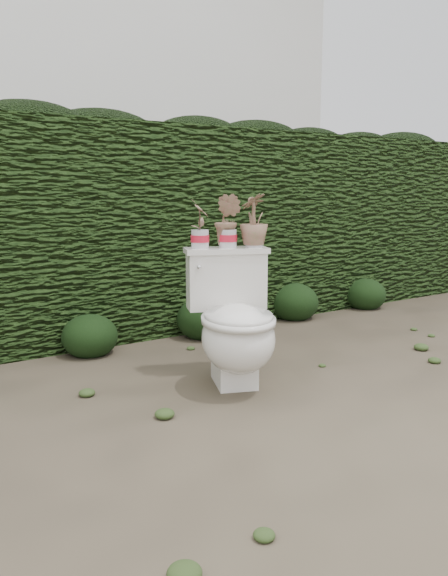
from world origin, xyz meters
TOP-DOWN VIEW (x-y plane):
  - ground at (0.00, 0.00)m, footprint 60.00×60.00m
  - hedge at (0.00, 1.60)m, footprint 8.00×1.00m
  - house_wall at (0.60, 6.00)m, footprint 8.00×3.50m
  - toilet at (0.05, -0.04)m, footprint 0.67×0.80m
  - potted_plant_left at (-0.01, 0.24)m, footprint 0.16×0.17m
  - potted_plant_center at (0.14, 0.18)m, footprint 0.19×0.21m
  - potted_plant_right at (0.29, 0.12)m, footprint 0.23×0.23m
  - liriope_clump_2 at (-0.44, 1.02)m, footprint 0.38×0.38m
  - liriope_clump_3 at (0.46, 0.98)m, footprint 0.42×0.42m
  - liriope_clump_4 at (1.44, 1.08)m, footprint 0.43×0.43m
  - liriope_clump_5 at (2.30, 1.05)m, footprint 0.39×0.39m

SIDE VIEW (x-z plane):
  - ground at x=0.00m, z-range 0.00..0.00m
  - liriope_clump_2 at x=-0.44m, z-range 0.00..0.31m
  - liriope_clump_5 at x=2.30m, z-range 0.00..0.31m
  - liriope_clump_3 at x=0.46m, z-range 0.00..0.34m
  - liriope_clump_4 at x=1.44m, z-range 0.00..0.34m
  - toilet at x=0.05m, z-range -0.03..0.74m
  - hedge at x=0.00m, z-range 0.00..1.60m
  - potted_plant_left at x=-0.01m, z-range 0.78..1.05m
  - potted_plant_center at x=0.14m, z-range 0.78..1.08m
  - potted_plant_right at x=0.29m, z-range 0.78..1.08m
  - house_wall at x=0.60m, z-range 0.00..4.00m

